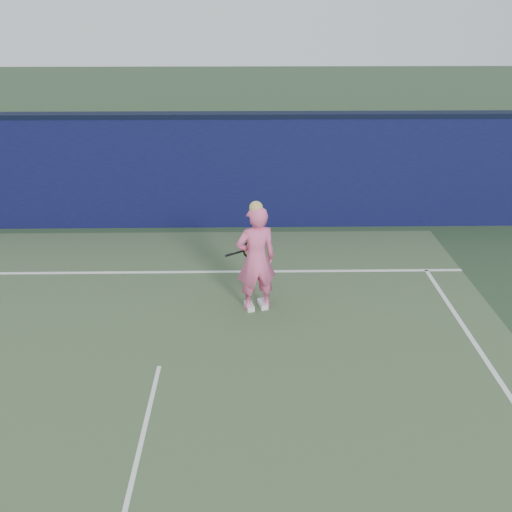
{
  "coord_description": "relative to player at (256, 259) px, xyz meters",
  "views": [
    {
      "loc": [
        1.3,
        -5.42,
        4.82
      ],
      "look_at": [
        1.43,
        2.64,
        0.99
      ],
      "focal_mm": 38.0,
      "sensor_mm": 36.0,
      "label": 1
    }
  ],
  "objects": [
    {
      "name": "backstop_wall",
      "position": [
        -1.43,
        3.86,
        0.31
      ],
      "size": [
        24.0,
        0.4,
        2.5
      ],
      "primitive_type": "cube",
      "color": "#0C0C36",
      "rests_on": "ground"
    },
    {
      "name": "court_lines",
      "position": [
        -1.43,
        -2.97,
        -0.93
      ],
      "size": [
        11.0,
        12.04,
        0.01
      ],
      "color": "white",
      "rests_on": "court_surface"
    },
    {
      "name": "racket",
      "position": [
        -0.09,
        0.39,
        -0.01
      ],
      "size": [
        0.64,
        0.16,
        0.34
      ],
      "rotation": [
        0.0,
        0.0,
        -0.04
      ],
      "color": "black",
      "rests_on": "ground"
    },
    {
      "name": "player",
      "position": [
        0.0,
        0.0,
        0.0
      ],
      "size": [
        0.77,
        0.61,
        1.95
      ],
      "rotation": [
        0.0,
        0.0,
        3.4
      ],
      "color": "pink",
      "rests_on": "ground"
    },
    {
      "name": "ground",
      "position": [
        -1.43,
        -2.64,
        -0.94
      ],
      "size": [
        80.0,
        80.0,
        0.0
      ],
      "primitive_type": "plane",
      "color": "#273B24",
      "rests_on": "ground"
    },
    {
      "name": "wall_cap",
      "position": [
        -1.43,
        3.86,
        1.61
      ],
      "size": [
        24.0,
        0.42,
        0.1
      ],
      "primitive_type": "cube",
      "color": "black",
      "rests_on": "backstop_wall"
    }
  ]
}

